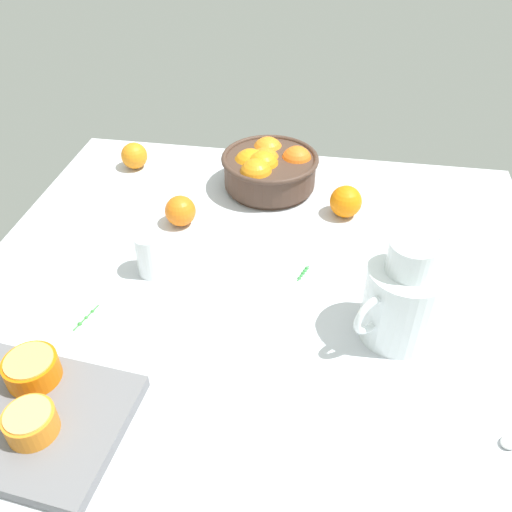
% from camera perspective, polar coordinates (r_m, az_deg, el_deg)
% --- Properties ---
extents(ground_plane, '(1.11, 1.04, 0.03)m').
position_cam_1_polar(ground_plane, '(1.04, 0.28, -3.49)').
color(ground_plane, silver).
extents(fruit_bowl, '(0.23, 0.23, 0.11)m').
position_cam_1_polar(fruit_bowl, '(1.28, 1.39, 9.32)').
color(fruit_bowl, '#473328').
rests_on(fruit_bowl, ground_plane).
extents(juice_pitcher, '(0.15, 0.15, 0.20)m').
position_cam_1_polar(juice_pitcher, '(0.92, 15.17, -4.82)').
color(juice_pitcher, white).
rests_on(juice_pitcher, ground_plane).
extents(juice_glass, '(0.06, 0.06, 0.09)m').
position_cam_1_polar(juice_glass, '(1.05, -11.09, -0.04)').
color(juice_glass, white).
rests_on(juice_glass, ground_plane).
extents(cutting_board, '(0.30, 0.24, 0.02)m').
position_cam_1_polar(cutting_board, '(0.88, -23.08, -15.67)').
color(cutting_board, slate).
rests_on(cutting_board, ground_plane).
extents(orange_half_0, '(0.08, 0.08, 0.04)m').
position_cam_1_polar(orange_half_0, '(0.89, -22.76, -11.03)').
color(orange_half_0, orange).
rests_on(orange_half_0, cutting_board).
extents(orange_half_1, '(0.07, 0.07, 0.04)m').
position_cam_1_polar(orange_half_1, '(0.83, -22.87, -16.01)').
color(orange_half_1, orange).
rests_on(orange_half_1, cutting_board).
extents(loose_orange_0, '(0.07, 0.07, 0.07)m').
position_cam_1_polar(loose_orange_0, '(1.41, -12.84, 10.37)').
color(loose_orange_0, orange).
rests_on(loose_orange_0, ground_plane).
extents(loose_orange_1, '(0.07, 0.07, 0.07)m').
position_cam_1_polar(loose_orange_1, '(1.17, -8.06, 4.78)').
color(loose_orange_1, orange).
rests_on(loose_orange_1, ground_plane).
extents(loose_orange_2, '(0.07, 0.07, 0.07)m').
position_cam_1_polar(loose_orange_2, '(1.20, 9.54, 5.74)').
color(loose_orange_2, orange).
rests_on(loose_orange_2, ground_plane).
extents(herb_sprig_0, '(0.02, 0.07, 0.01)m').
position_cam_1_polar(herb_sprig_0, '(1.00, -17.75, -6.28)').
color(herb_sprig_0, '#398C39').
rests_on(herb_sprig_0, ground_plane).
extents(herb_sprig_1, '(0.02, 0.05, 0.01)m').
position_cam_1_polar(herb_sprig_1, '(1.05, 5.07, -1.71)').
color(herb_sprig_1, '#3B9246').
rests_on(herb_sprig_1, ground_plane).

